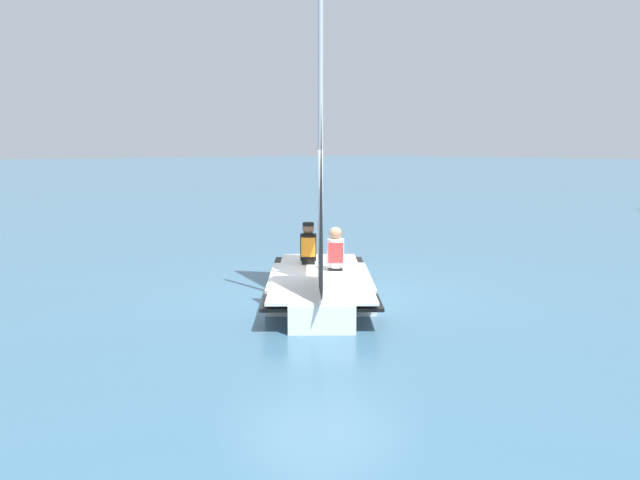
# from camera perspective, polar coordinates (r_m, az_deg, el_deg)

# --- Properties ---
(ground_plane) EXTENTS (260.00, 260.00, 0.00)m
(ground_plane) POSITION_cam_1_polar(r_m,az_deg,el_deg) (10.59, 0.00, -5.37)
(ground_plane) COLOR #38607A
(sailboat_main) EXTENTS (4.18, 3.96, 4.90)m
(sailboat_main) POSITION_cam_1_polar(r_m,az_deg,el_deg) (10.48, -0.00, -2.22)
(sailboat_main) COLOR white
(sailboat_main) RESTS_ON ground_plane
(sailor_helm) EXTENTS (0.43, 0.42, 1.16)m
(sailor_helm) POSITION_cam_1_polar(r_m,az_deg,el_deg) (10.93, 1.43, -1.62)
(sailor_helm) COLOR black
(sailor_helm) RESTS_ON ground_plane
(sailor_crew) EXTENTS (0.43, 0.42, 1.16)m
(sailor_crew) POSITION_cam_1_polar(r_m,az_deg,el_deg) (11.53, -1.08, -1.03)
(sailor_crew) COLOR black
(sailor_crew) RESTS_ON ground_plane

